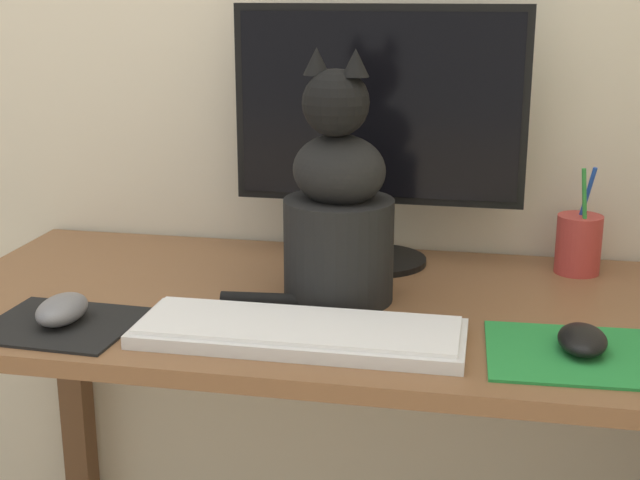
# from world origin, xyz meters

# --- Properties ---
(desk) EXTENTS (1.29, 0.58, 0.75)m
(desk) POSITION_xyz_m (0.00, 0.00, 0.64)
(desk) COLOR brown
(desk) RESTS_ON ground_plane
(monitor) EXTENTS (0.48, 0.17, 0.43)m
(monitor) POSITION_xyz_m (-0.00, 0.20, 1.00)
(monitor) COLOR black
(monitor) RESTS_ON desk
(keyboard) EXTENTS (0.44, 0.16, 0.02)m
(keyboard) POSITION_xyz_m (-0.05, -0.17, 0.77)
(keyboard) COLOR silver
(keyboard) RESTS_ON desk
(mousepad_left) EXTENTS (0.21, 0.19, 0.00)m
(mousepad_left) POSITION_xyz_m (-0.39, -0.18, 0.76)
(mousepad_left) COLOR black
(mousepad_left) RESTS_ON desk
(mousepad_right) EXTENTS (0.23, 0.21, 0.00)m
(mousepad_right) POSITION_xyz_m (0.30, -0.15, 0.76)
(mousepad_right) COLOR #238438
(mousepad_right) RESTS_ON desk
(computer_mouse_left) EXTENTS (0.06, 0.10, 0.04)m
(computer_mouse_left) POSITION_xyz_m (-0.39, -0.18, 0.78)
(computer_mouse_left) COLOR slate
(computer_mouse_left) RESTS_ON mousepad_left
(computer_mouse_right) EXTENTS (0.06, 0.10, 0.03)m
(computer_mouse_right) POSITION_xyz_m (0.31, -0.14, 0.77)
(computer_mouse_right) COLOR black
(computer_mouse_right) RESTS_ON mousepad_right
(cat) EXTENTS (0.27, 0.20, 0.37)m
(cat) POSITION_xyz_m (-0.03, 0.00, 0.89)
(cat) COLOR black
(cat) RESTS_ON desk
(pen_cup) EXTENTS (0.07, 0.07, 0.18)m
(pen_cup) POSITION_xyz_m (0.33, 0.21, 0.80)
(pen_cup) COLOR #B23833
(pen_cup) RESTS_ON desk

